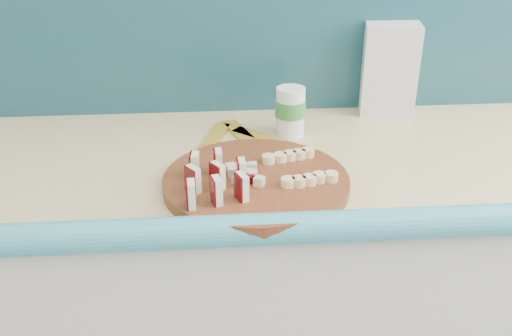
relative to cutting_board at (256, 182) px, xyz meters
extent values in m
cube|color=silver|center=(0.29, 0.15, -0.48)|extent=(2.20, 0.60, 0.88)
cube|color=#DBBC80|center=(0.29, 0.15, -0.03)|extent=(2.20, 0.60, 0.03)
cube|color=teal|center=(0.29, -0.15, -0.03)|extent=(2.20, 0.06, 0.03)
cube|color=teal|center=(0.29, 0.43, 0.24)|extent=(2.20, 0.02, 0.50)
cylinder|color=#47200F|center=(0.00, 0.00, 0.00)|extent=(0.45, 0.45, 0.02)
cube|color=beige|center=(-0.12, -0.11, 0.04)|extent=(0.02, 0.03, 0.05)
cube|color=#460507|center=(-0.13, -0.11, 0.04)|extent=(0.01, 0.03, 0.05)
cube|color=beige|center=(-0.12, -0.05, 0.04)|extent=(0.02, 0.03, 0.05)
cube|color=#460507|center=(-0.13, -0.05, 0.04)|extent=(0.01, 0.03, 0.05)
cube|color=beige|center=(-0.12, 0.01, 0.04)|extent=(0.02, 0.03, 0.05)
cube|color=#460507|center=(-0.13, 0.01, 0.04)|extent=(0.01, 0.03, 0.05)
cube|color=beige|center=(-0.08, -0.09, 0.04)|extent=(0.02, 0.03, 0.05)
cube|color=#460507|center=(-0.09, -0.10, 0.04)|extent=(0.01, 0.03, 0.05)
cube|color=beige|center=(-0.07, -0.04, 0.04)|extent=(0.02, 0.03, 0.05)
cube|color=#460507|center=(-0.08, -0.04, 0.04)|extent=(0.01, 0.03, 0.05)
cube|color=beige|center=(-0.07, 0.02, 0.04)|extent=(0.02, 0.03, 0.05)
cube|color=#460507|center=(-0.08, 0.02, 0.04)|extent=(0.01, 0.03, 0.05)
cube|color=beige|center=(-0.03, -0.08, 0.04)|extent=(0.02, 0.03, 0.05)
cube|color=#460507|center=(-0.04, -0.09, 0.04)|extent=(0.01, 0.03, 0.05)
cube|color=beige|center=(-0.03, -0.03, 0.04)|extent=(0.02, 0.03, 0.05)
cube|color=#460507|center=(-0.04, -0.03, 0.04)|extent=(0.01, 0.03, 0.05)
cube|color=beige|center=(-0.01, 0.00, 0.02)|extent=(0.02, 0.02, 0.02)
cube|color=beige|center=(-0.01, 0.01, 0.02)|extent=(0.02, 0.02, 0.02)
cube|color=#460507|center=(-0.02, 0.02, 0.02)|extent=(0.02, 0.02, 0.02)
cube|color=beige|center=(-0.03, 0.00, 0.02)|extent=(0.02, 0.02, 0.02)
cube|color=beige|center=(-0.04, 0.00, 0.02)|extent=(0.02, 0.02, 0.02)
cube|color=beige|center=(-0.05, 0.00, 0.02)|extent=(0.02, 0.02, 0.02)
cube|color=beige|center=(-0.03, -0.01, 0.02)|extent=(0.02, 0.02, 0.02)
cube|color=beige|center=(-0.03, -0.02, 0.02)|extent=(0.02, 0.02, 0.02)
cube|color=#460507|center=(-0.02, -0.03, 0.02)|extent=(0.02, 0.02, 0.02)
cube|color=beige|center=(-0.01, -0.02, 0.02)|extent=(0.02, 0.02, 0.02)
cube|color=beige|center=(0.00, -0.01, 0.02)|extent=(0.02, 0.02, 0.02)
cylinder|color=beige|center=(0.06, -0.04, 0.02)|extent=(0.03, 0.03, 0.02)
cylinder|color=beige|center=(0.08, -0.04, 0.02)|extent=(0.03, 0.03, 0.02)
cylinder|color=beige|center=(0.10, -0.03, 0.02)|extent=(0.03, 0.03, 0.02)
cylinder|color=beige|center=(0.12, -0.03, 0.02)|extent=(0.03, 0.03, 0.02)
cylinder|color=beige|center=(0.14, -0.02, 0.02)|extent=(0.03, 0.03, 0.02)
cylinder|color=beige|center=(0.03, 0.06, 0.02)|extent=(0.03, 0.03, 0.02)
cylinder|color=beige|center=(0.05, 0.07, 0.02)|extent=(0.03, 0.03, 0.02)
cylinder|color=beige|center=(0.08, 0.07, 0.02)|extent=(0.03, 0.03, 0.02)
cylinder|color=beige|center=(0.10, 0.08, 0.02)|extent=(0.03, 0.03, 0.02)
cylinder|color=beige|center=(0.12, 0.09, 0.02)|extent=(0.03, 0.03, 0.02)
cube|color=silver|center=(0.37, 0.38, 0.10)|extent=(0.15, 0.12, 0.23)
cylinder|color=white|center=(0.10, 0.26, 0.05)|extent=(0.07, 0.07, 0.12)
cylinder|color=#328937|center=(0.10, 0.26, 0.06)|extent=(0.07, 0.07, 0.04)
cube|color=gold|center=(-0.08, 0.24, -0.01)|extent=(0.08, 0.17, 0.01)
cube|color=gold|center=(-0.02, 0.26, -0.01)|extent=(0.09, 0.17, 0.01)
cube|color=gold|center=(0.03, 0.23, -0.01)|extent=(0.15, 0.14, 0.01)
camera|label=1|loc=(-0.08, -0.99, 0.54)|focal=40.00mm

